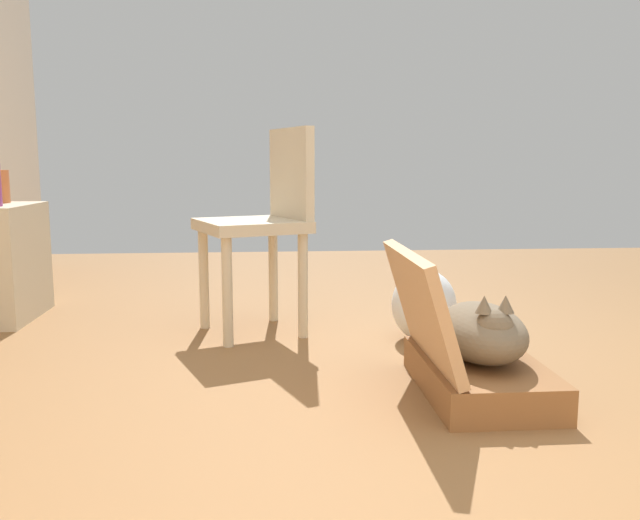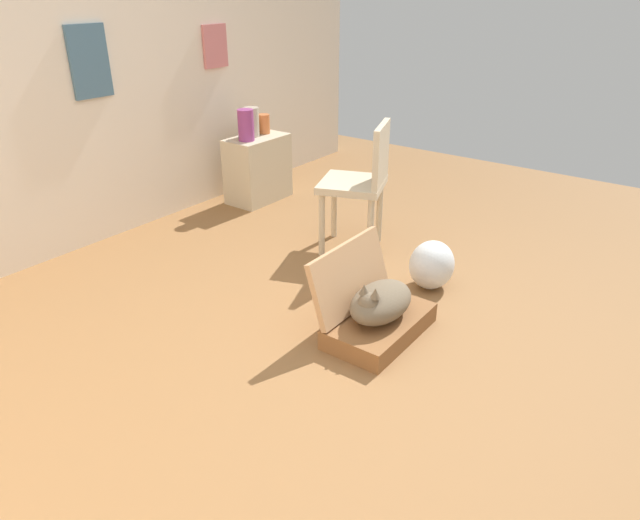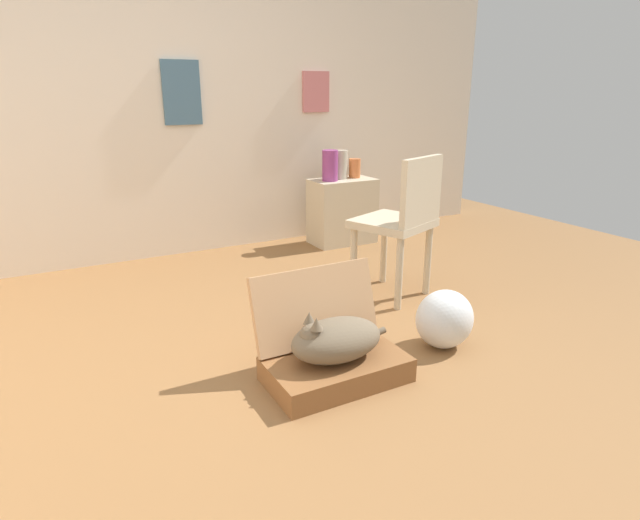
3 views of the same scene
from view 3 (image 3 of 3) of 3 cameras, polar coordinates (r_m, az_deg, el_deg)
The scene contains 11 objects.
ground_plane at distance 2.53m, azimuth -4.97°, elevation -12.71°, with size 7.68×7.68×0.00m, color olive.
wall_back at distance 4.35m, azimuth -18.16°, elevation 17.26°, with size 6.40×0.15×2.60m.
suitcase_base at distance 2.48m, azimuth 1.77°, elevation -11.79°, with size 0.64×0.38×0.11m, color brown.
suitcase_lid at distance 2.53m, azimuth -0.50°, elevation -5.03°, with size 0.64×0.38×0.04m, color tan.
cat at distance 2.40m, azimuth 1.61°, elevation -8.61°, with size 0.52×0.28×0.24m.
plastic_bag_white at distance 2.82m, azimuth 13.38°, elevation -6.26°, with size 0.31×0.28×0.31m, color silver.
side_table at distance 4.61m, azimuth 2.45°, elevation 5.31°, with size 0.55×0.32×0.56m, color beige.
vase_tall at distance 4.46m, azimuth 1.09°, elevation 10.22°, with size 0.13×0.13×0.26m, color #8C387A.
vase_short at distance 4.65m, azimuth 3.78°, elevation 9.93°, with size 0.10×0.10×0.16m, color #CC6B38.
vase_round at distance 4.58m, azimuth 2.20°, elevation 10.33°, with size 0.13×0.13×0.24m, color #B7AD99.
chair at distance 3.33m, azimuth 8.87°, elevation 4.35°, with size 0.56×0.56×0.92m.
Camera 3 is at (-0.85, -2.01, 1.28)m, focal length 29.45 mm.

